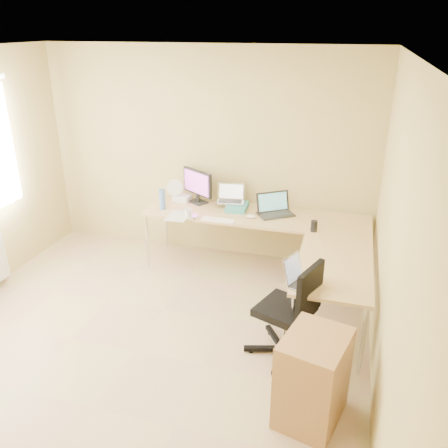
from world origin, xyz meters
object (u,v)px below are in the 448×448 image
(keyboard, at_px, (218,220))
(laptop_return, at_px, (303,275))
(monitor, at_px, (198,186))
(water_bottle, at_px, (162,199))
(mug, at_px, (188,213))
(office_chair, at_px, (285,306))
(desk_main, at_px, (255,243))
(desk_fan, at_px, (176,191))
(cabinet, at_px, (313,379))
(laptop_center, at_px, (230,194))
(laptop_black, at_px, (276,205))
(desk_return, at_px, (331,297))

(keyboard, xyz_separation_m, laptop_return, (1.10, -1.18, 0.09))
(monitor, relative_size, laptop_return, 1.59)
(keyboard, distance_m, water_bottle, 0.78)
(laptop_return, bearing_deg, mug, 74.30)
(water_bottle, height_order, office_chair, office_chair)
(desk_main, distance_m, office_chair, 1.60)
(water_bottle, height_order, desk_fan, desk_fan)
(cabinet, bearing_deg, laptop_center, 132.76)
(monitor, height_order, laptop_black, monitor)
(water_bottle, distance_m, cabinet, 2.94)
(office_chair, distance_m, cabinet, 0.79)
(office_chair, relative_size, cabinet, 1.31)
(mug, bearing_deg, water_bottle, 159.81)
(keyboard, bearing_deg, monitor, 133.98)
(desk_main, height_order, mug, mug)
(laptop_return, bearing_deg, desk_main, 49.87)
(mug, bearing_deg, desk_return, -23.04)
(monitor, height_order, keyboard, monitor)
(desk_main, height_order, desk_fan, desk_fan)
(office_chair, bearing_deg, desk_return, 72.44)
(monitor, xyz_separation_m, water_bottle, (-0.34, -0.33, -0.09))
(keyboard, bearing_deg, laptop_return, -42.52)
(keyboard, xyz_separation_m, mug, (-0.38, 0.03, 0.04))
(mug, relative_size, office_chair, 0.10)
(monitor, relative_size, cabinet, 0.67)
(desk_main, xyz_separation_m, office_chair, (0.59, -1.48, 0.14))
(office_chair, bearing_deg, water_bottle, 162.51)
(water_bottle, distance_m, desk_fan, 0.33)
(monitor, xyz_separation_m, laptop_black, (1.01, -0.14, -0.08))
(desk_main, height_order, laptop_center, laptop_center)
(mug, xyz_separation_m, cabinet, (1.67, -1.92, -0.42))
(laptop_black, bearing_deg, desk_fan, 139.71)
(mug, distance_m, cabinet, 2.58)
(cabinet, bearing_deg, keyboard, 138.82)
(desk_return, height_order, monitor, monitor)
(laptop_black, distance_m, keyboard, 0.71)
(monitor, height_order, office_chair, monitor)
(monitor, height_order, laptop_return, monitor)
(monitor, distance_m, mug, 0.50)
(laptop_black, relative_size, desk_fan, 1.58)
(keyboard, distance_m, cabinet, 2.32)
(desk_main, bearing_deg, laptop_center, 153.09)
(mug, xyz_separation_m, laptop_return, (1.48, -1.21, 0.06))
(laptop_black, bearing_deg, water_bottle, 153.74)
(water_bottle, bearing_deg, desk_return, -22.54)
(desk_return, height_order, laptop_return, laptop_return)
(laptop_center, xyz_separation_m, mug, (-0.39, -0.45, -0.12))
(desk_main, distance_m, water_bottle, 1.24)
(office_chair, bearing_deg, laptop_return, 22.13)
(keyboard, xyz_separation_m, desk_fan, (-0.70, 0.50, 0.12))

